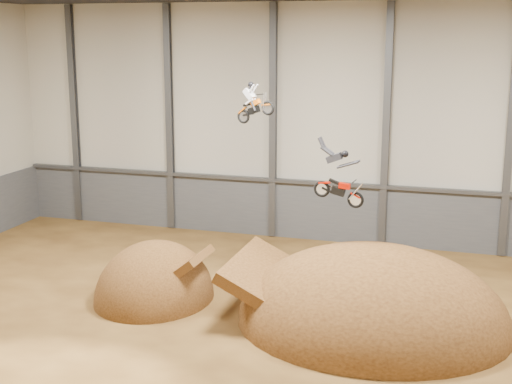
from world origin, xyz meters
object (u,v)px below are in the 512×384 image
landing_ramp (372,324)px  fmx_rider_b (337,173)px  takeoff_ramp (155,298)px  fmx_rider_a (258,99)px

landing_ramp → fmx_rider_b: size_ratio=3.88×
landing_ramp → fmx_rider_b: fmx_rider_b is taller
takeoff_ramp → landing_ramp: landing_ramp is taller
fmx_rider_b → takeoff_ramp: bearing=-169.2°
takeoff_ramp → fmx_rider_b: size_ratio=2.10×
takeoff_ramp → fmx_rider_a: 10.53m
fmx_rider_a → fmx_rider_b: size_ratio=0.68×
fmx_rider_a → landing_ramp: bearing=-3.9°
takeoff_ramp → fmx_rider_a: bearing=26.2°
fmx_rider_a → fmx_rider_b: fmx_rider_a is taller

